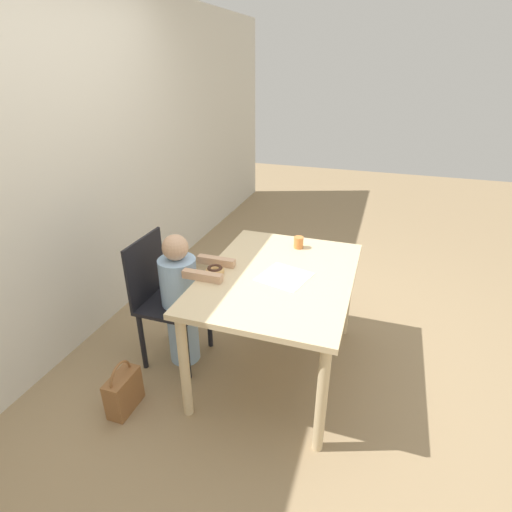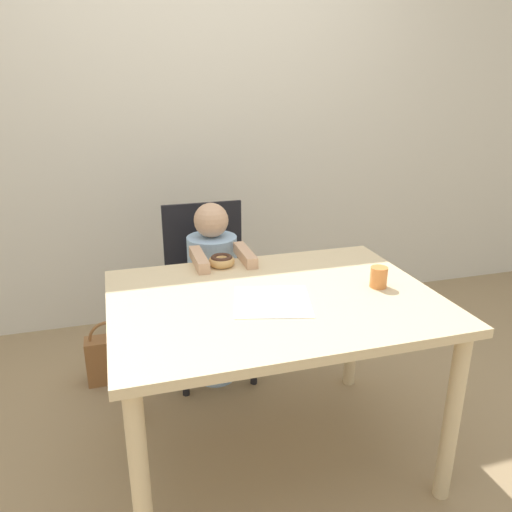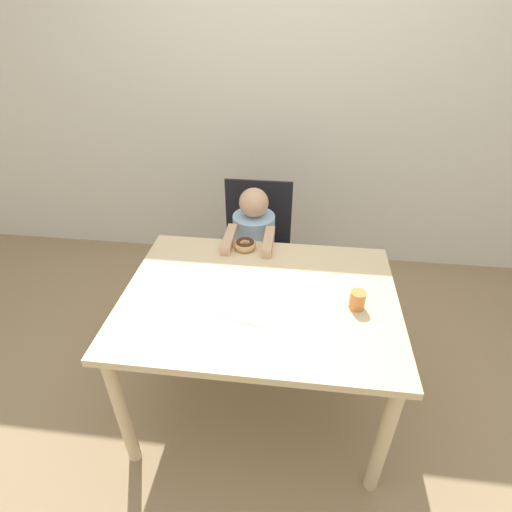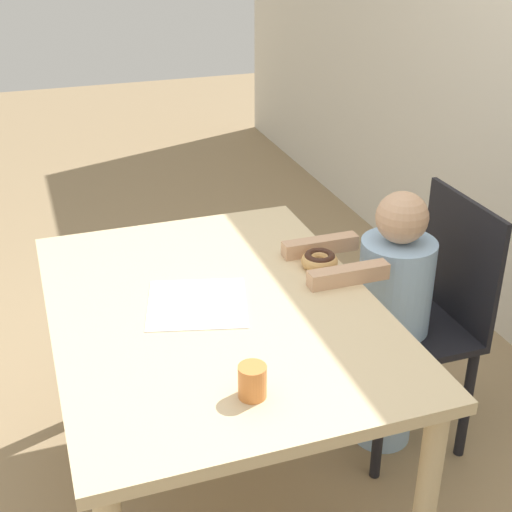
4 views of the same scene
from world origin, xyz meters
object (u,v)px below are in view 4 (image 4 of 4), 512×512
(child_figure, at_px, (390,324))
(donut, at_px, (320,260))
(chair, at_px, (421,319))
(cup, at_px, (252,381))
(handbag, at_px, (351,324))

(child_figure, bearing_deg, donut, -92.65)
(chair, xyz_separation_m, child_figure, (0.00, -0.12, 0.00))
(child_figure, height_order, cup, child_figure)
(child_figure, bearing_deg, handbag, 165.75)
(donut, bearing_deg, chair, 88.18)
(donut, relative_size, handbag, 0.33)
(donut, distance_m, cup, 0.68)
(child_figure, relative_size, cup, 11.63)
(handbag, relative_size, cup, 4.21)
(handbag, distance_m, cup, 1.50)
(chair, distance_m, handbag, 0.64)
(child_figure, distance_m, handbag, 0.66)
(chair, bearing_deg, child_figure, -90.00)
(cup, bearing_deg, chair, 123.82)
(child_figure, relative_size, donut, 8.29)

